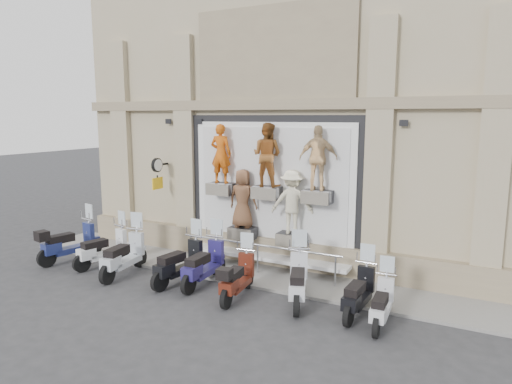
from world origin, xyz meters
TOP-DOWN VIEW (x-y plane):
  - ground at (0.00, 0.00)m, footprint 90.00×90.00m
  - sidewalk at (0.00, 2.10)m, footprint 16.00×2.20m
  - building at (0.00, 7.00)m, footprint 14.00×8.60m
  - shop_vitrine at (0.10, 2.73)m, footprint 5.60×1.03m
  - guard_rail at (0.00, 2.00)m, footprint 5.06×0.10m
  - clock_sign_bracket at (-3.90, 2.47)m, footprint 0.10×0.80m
  - scooter_a at (-5.82, 0.46)m, footprint 1.07×2.21m
  - scooter_b at (-4.51, 0.58)m, footprint 1.08×2.07m
  - scooter_c at (-3.40, 0.25)m, footprint 0.88×2.17m
  - scooter_d at (-1.60, 0.47)m, footprint 0.88×2.12m
  - scooter_e at (-0.94, 0.66)m, footprint 0.66×2.09m
  - scooter_f at (0.31, 0.28)m, footprint 0.75×1.95m
  - scooter_g at (1.77, 0.67)m, footprint 1.27×2.15m
  - scooter_h at (3.26, 0.69)m, footprint 0.64×1.91m
  - scooter_i at (3.84, 0.39)m, footprint 0.60×1.76m

SIDE VIEW (x-z plane):
  - ground at x=0.00m, z-range 0.00..0.00m
  - sidewalk at x=0.00m, z-range 0.00..0.08m
  - guard_rail at x=0.00m, z-range 0.00..0.93m
  - scooter_i at x=3.84m, z-range 0.00..1.41m
  - scooter_h at x=3.26m, z-range 0.00..1.53m
  - scooter_f at x=0.31m, z-range 0.00..1.54m
  - scooter_b at x=-4.51m, z-range 0.00..1.62m
  - scooter_d at x=-1.60m, z-range 0.00..1.67m
  - scooter_g at x=1.77m, z-range 0.00..1.68m
  - scooter_e at x=-0.94m, z-range 0.00..1.69m
  - scooter_c at x=-3.40m, z-range 0.00..1.71m
  - scooter_a at x=-5.82m, z-range 0.00..1.73m
  - shop_vitrine at x=0.10m, z-range 0.31..4.61m
  - clock_sign_bracket at x=-3.90m, z-range 2.29..3.31m
  - building at x=0.00m, z-range 0.00..12.00m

